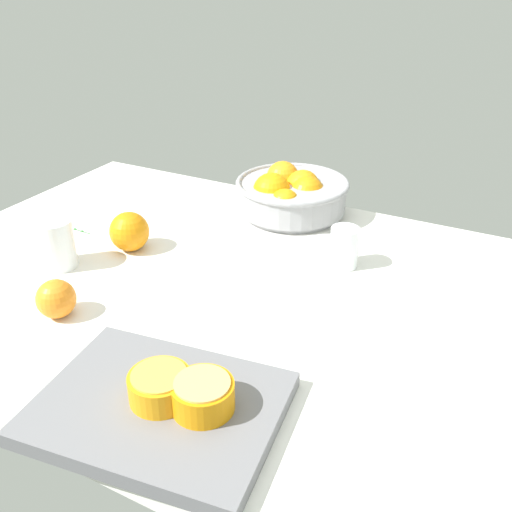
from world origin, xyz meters
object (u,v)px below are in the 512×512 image
Objects in this scene: juice_glass at (56,247)px; second_glass at (344,250)px; fruit_bowl at (291,194)px; orange_half_1 at (203,395)px; orange_half_0 at (160,386)px; loose_orange_1 at (56,299)px; loose_orange_0 at (129,232)px; cutting_board at (161,409)px.

juice_glass reaches higher than second_glass.
fruit_bowl reaches higher than orange_half_1.
fruit_bowl reaches higher than orange_half_0.
fruit_bowl is at bearing 105.00° from orange_half_1.
second_glass is at bearing 80.90° from orange_half_0.
fruit_bowl is 3.94× the size of loose_orange_1.
orange_half_1 is at bearing -25.06° from juice_glass.
fruit_bowl is at bearing 99.96° from orange_half_0.
fruit_bowl is 3.13× the size of orange_half_0.
fruit_bowl is 3.21× the size of second_glass.
orange_half_0 is (41.07, -23.02, 0.12)cm from juice_glass.
juice_glass reaches higher than orange_half_0.
juice_glass is 14.40cm from loose_orange_0.
juice_glass is 55.08cm from second_glass.
loose_orange_0 reaches higher than loose_orange_1.
loose_orange_0 is (-33.34, 35.65, 2.86)cm from cutting_board.
loose_orange_0 is 1.22× the size of loose_orange_1.
second_glass is 0.99× the size of orange_half_1.
orange_half_1 is at bearing -15.05° from loose_orange_1.
orange_half_1 is at bearing 10.47° from orange_half_0.
loose_orange_0 is (-33.06, 34.99, -0.30)cm from orange_half_0.
loose_orange_1 is at bearing 164.95° from orange_half_1.
orange_half_1 reaches higher than orange_half_0.
orange_half_1 is (5.85, 1.08, 0.08)cm from orange_half_0.
loose_orange_1 is (-34.56, 9.29, -1.12)cm from orange_half_1.
juice_glass is 1.19× the size of loose_orange_0.
loose_orange_1 is (12.36, -12.65, -0.92)cm from juice_glass.
loose_orange_0 is at bearing -124.14° from fruit_bowl.
juice_glass reaches higher than orange_half_1.
orange_half_1 is (5.57, 1.74, 3.24)cm from cutting_board.
loose_orange_0 is at bearing -161.70° from second_glass.
loose_orange_1 is at bearing 159.17° from cutting_board.
loose_orange_1 is (-36.47, -38.12, -0.18)cm from second_glass.
orange_half_1 and loose_orange_1 have the same top height.
second_glass is (19.45, -18.04, -1.39)cm from fruit_bowl.
cutting_board is 3.80× the size of orange_half_0.
second_glass is at bearing 27.54° from juice_glass.
orange_half_1 is 1.25× the size of loose_orange_1.
loose_orange_1 is at bearing -45.65° from juice_glass.
juice_glass is at bearing -123.78° from loose_orange_0.
loose_orange_1 is at bearing -79.96° from loose_orange_0.
juice_glass is 0.31× the size of cutting_board.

